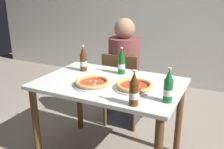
# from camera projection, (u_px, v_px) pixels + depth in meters

# --- Properties ---
(back_wall_tiled) EXTENTS (7.00, 0.10, 2.60)m
(back_wall_tiled) POSITION_uv_depth(u_px,v_px,m) (175.00, 2.00, 3.83)
(back_wall_tiled) COLOR white
(back_wall_tiled) RESTS_ON ground_plane
(dining_table_main) EXTENTS (1.20, 0.80, 0.75)m
(dining_table_main) POSITION_uv_depth(u_px,v_px,m) (109.00, 94.00, 2.17)
(dining_table_main) COLOR silver
(dining_table_main) RESTS_ON ground_plane
(chair_behind_table) EXTENTS (0.43, 0.43, 0.85)m
(chair_behind_table) POSITION_uv_depth(u_px,v_px,m) (122.00, 85.00, 2.80)
(chair_behind_table) COLOR brown
(chair_behind_table) RESTS_ON ground_plane
(diner_seated) EXTENTS (0.34, 0.34, 1.21)m
(diner_seated) POSITION_uv_depth(u_px,v_px,m) (124.00, 75.00, 2.81)
(diner_seated) COLOR #2D3342
(diner_seated) RESTS_ON ground_plane
(pizza_margherita_near) EXTENTS (0.32, 0.32, 0.04)m
(pizza_margherita_near) POSITION_uv_depth(u_px,v_px,m) (134.00, 86.00, 1.98)
(pizza_margherita_near) COLOR white
(pizza_margherita_near) RESTS_ON dining_table_main
(pizza_marinara_far) EXTENTS (0.31, 0.31, 0.04)m
(pizza_marinara_far) POSITION_uv_depth(u_px,v_px,m) (93.00, 83.00, 2.05)
(pizza_marinara_far) COLOR white
(pizza_marinara_far) RESTS_ON dining_table_main
(beer_bottle_left) EXTENTS (0.07, 0.07, 0.25)m
(beer_bottle_left) POSITION_uv_depth(u_px,v_px,m) (83.00, 60.00, 2.39)
(beer_bottle_left) COLOR #512D0F
(beer_bottle_left) RESTS_ON dining_table_main
(beer_bottle_center) EXTENTS (0.07, 0.07, 0.25)m
(beer_bottle_center) POSITION_uv_depth(u_px,v_px,m) (122.00, 63.00, 2.31)
(beer_bottle_center) COLOR #14591E
(beer_bottle_center) RESTS_ON dining_table_main
(beer_bottle_right) EXTENTS (0.07, 0.07, 0.25)m
(beer_bottle_right) POSITION_uv_depth(u_px,v_px,m) (168.00, 88.00, 1.73)
(beer_bottle_right) COLOR #196B2D
(beer_bottle_right) RESTS_ON dining_table_main
(beer_bottle_extra) EXTENTS (0.07, 0.07, 0.25)m
(beer_bottle_extra) POSITION_uv_depth(u_px,v_px,m) (134.00, 91.00, 1.68)
(beer_bottle_extra) COLOR #512D0F
(beer_bottle_extra) RESTS_ON dining_table_main
(napkin_with_cutlery) EXTENTS (0.21, 0.21, 0.01)m
(napkin_with_cutlery) POSITION_uv_depth(u_px,v_px,m) (147.00, 77.00, 2.24)
(napkin_with_cutlery) COLOR white
(napkin_with_cutlery) RESTS_ON dining_table_main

